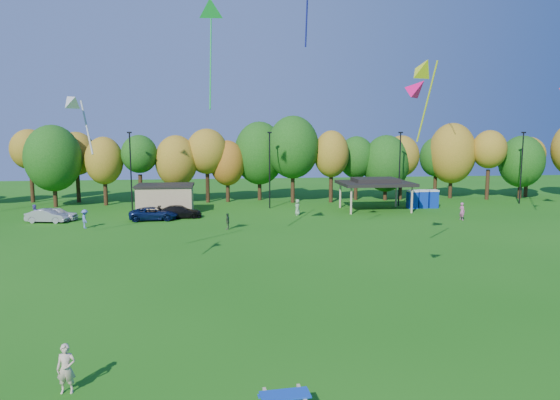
{
  "coord_description": "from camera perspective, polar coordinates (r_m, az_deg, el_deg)",
  "views": [
    {
      "loc": [
        -4.02,
        -18.71,
        8.95
      ],
      "look_at": [
        -0.97,
        6.0,
        5.59
      ],
      "focal_mm": 32.0,
      "sensor_mm": 36.0,
      "label": 1
    }
  ],
  "objects": [
    {
      "name": "ground",
      "position": [
        21.13,
        4.83,
        -17.41
      ],
      "size": [
        160.0,
        160.0,
        0.0
      ],
      "primitive_type": "plane",
      "color": "#19600F",
      "rests_on": "ground"
    },
    {
      "name": "tree_line",
      "position": [
        64.37,
        -4.39,
        4.95
      ],
      "size": [
        93.57,
        10.55,
        11.15
      ],
      "color": "black",
      "rests_on": "ground"
    },
    {
      "name": "lamp_posts",
      "position": [
        59.16,
        -1.19,
        3.75
      ],
      "size": [
        64.5,
        0.25,
        9.09
      ],
      "color": "black",
      "rests_on": "ground"
    },
    {
      "name": "utility_building",
      "position": [
        57.49,
        -12.96,
        0.17
      ],
      "size": [
        6.3,
        4.3,
        3.25
      ],
      "color": "tan",
      "rests_on": "ground"
    },
    {
      "name": "pavilion",
      "position": [
        58.83,
        10.83,
        1.96
      ],
      "size": [
        8.2,
        6.2,
        3.77
      ],
      "color": "tan",
      "rests_on": "ground"
    },
    {
      "name": "porta_potties",
      "position": [
        62.17,
        15.96,
        0.12
      ],
      "size": [
        3.75,
        1.32,
        2.18
      ],
      "color": "#0C2FA6",
      "rests_on": "ground"
    },
    {
      "name": "kite_flyer",
      "position": [
        19.59,
        -23.25,
        -17.3
      ],
      "size": [
        0.64,
        0.43,
        1.76
      ],
      "primitive_type": "imported",
      "rotation": [
        0.0,
        0.0,
        -0.01
      ],
      "color": "beige",
      "rests_on": "ground"
    },
    {
      "name": "car_a",
      "position": [
        55.98,
        -24.17,
        -1.48
      ],
      "size": [
        4.24,
        2.01,
        1.4
      ],
      "primitive_type": "imported",
      "rotation": [
        0.0,
        0.0,
        1.48
      ],
      "color": "white",
      "rests_on": "ground"
    },
    {
      "name": "car_b",
      "position": [
        55.33,
        -25.05,
        -1.65
      ],
      "size": [
        4.33,
        2.19,
        1.36
      ],
      "primitive_type": "imported",
      "rotation": [
        0.0,
        0.0,
        1.38
      ],
      "color": "#9B9BA0",
      "rests_on": "ground"
    },
    {
      "name": "car_c",
      "position": [
        53.09,
        -14.24,
        -1.52
      ],
      "size": [
        5.02,
        2.48,
        1.37
      ],
      "primitive_type": "imported",
      "rotation": [
        0.0,
        0.0,
        1.61
      ],
      "color": "#0A1841",
      "rests_on": "ground"
    },
    {
      "name": "car_d",
      "position": [
        53.86,
        -11.36,
        -1.33
      ],
      "size": [
        4.66,
        2.06,
        1.33
      ],
      "primitive_type": "imported",
      "rotation": [
        0.0,
        0.0,
        1.61
      ],
      "color": "black",
      "rests_on": "ground"
    },
    {
      "name": "far_person_0",
      "position": [
        54.61,
        2.01,
        -0.83
      ],
      "size": [
        0.6,
        0.88,
        1.75
      ],
      "primitive_type": "imported",
      "rotation": [
        0.0,
        0.0,
        4.77
      ],
      "color": "#79A571",
      "rests_on": "ground"
    },
    {
      "name": "far_person_1",
      "position": [
        54.86,
        20.08,
        -1.22
      ],
      "size": [
        0.62,
        0.77,
        1.83
      ],
      "primitive_type": "imported",
      "rotation": [
        0.0,
        0.0,
        1.88
      ],
      "color": "#BD598F",
      "rests_on": "ground"
    },
    {
      "name": "far_person_2",
      "position": [
        55.78,
        -26.27,
        -1.41
      ],
      "size": [
        0.92,
        1.05,
        1.83
      ],
      "primitive_type": "imported",
      "rotation": [
        0.0,
        0.0,
        4.41
      ],
      "color": "#594BA6",
      "rests_on": "ground"
    },
    {
      "name": "far_person_3",
      "position": [
        50.56,
        -21.39,
        -2.03
      ],
      "size": [
        1.05,
        1.32,
        1.79
      ],
      "primitive_type": "imported",
      "rotation": [
        0.0,
        0.0,
        1.95
      ],
      "color": "#546BB9",
      "rests_on": "ground"
    },
    {
      "name": "far_person_4",
      "position": [
        46.75,
        -6.0,
        -2.45
      ],
      "size": [
        0.57,
        0.96,
        1.53
      ],
      "primitive_type": "imported",
      "rotation": [
        0.0,
        0.0,
        4.48
      ],
      "color": "#536B41",
      "rests_on": "ground"
    },
    {
      "name": "kite_0",
      "position": [
        22.71,
        15.45,
        12.28
      ],
      "size": [
        1.46,
        1.45,
        1.18
      ],
      "color": "#E70C63"
    },
    {
      "name": "kite_3",
      "position": [
        33.4,
        16.11,
        14.28
      ],
      "size": [
        1.71,
        3.39,
        5.52
      ],
      "color": "#D1DF17"
    },
    {
      "name": "kite_10",
      "position": [
        28.07,
        -22.78,
        10.32
      ],
      "size": [
        1.69,
        1.9,
        3.38
      ],
      "color": "#B3B3B3"
    },
    {
      "name": "kite_13",
      "position": [
        34.5,
        -7.85,
        20.97
      ],
      "size": [
        1.86,
        4.52,
        7.61
      ],
      "color": "green"
    }
  ]
}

